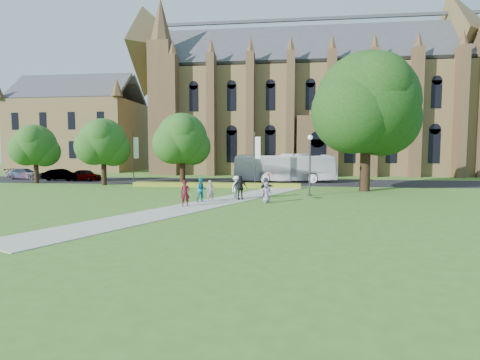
# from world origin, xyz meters

# --- Properties ---
(ground) EXTENTS (160.00, 160.00, 0.00)m
(ground) POSITION_xyz_m (0.00, 0.00, 0.00)
(ground) COLOR #476C20
(ground) RESTS_ON ground
(road) EXTENTS (160.00, 10.00, 0.02)m
(road) POSITION_xyz_m (0.00, 20.00, 0.01)
(road) COLOR black
(road) RESTS_ON ground
(footpath) EXTENTS (15.58, 28.54, 0.04)m
(footpath) POSITION_xyz_m (0.00, 1.00, 0.02)
(footpath) COLOR #B2B2A8
(footpath) RESTS_ON ground
(flower_hedge) EXTENTS (18.00, 1.40, 0.45)m
(flower_hedge) POSITION_xyz_m (-2.00, 13.20, 0.23)
(flower_hedge) COLOR gold
(flower_hedge) RESTS_ON ground
(cathedral) EXTENTS (52.60, 18.25, 28.00)m
(cathedral) POSITION_xyz_m (10.00, 39.73, 12.98)
(cathedral) COLOR brown
(cathedral) RESTS_ON ground
(building_west) EXTENTS (22.00, 14.00, 18.30)m
(building_west) POSITION_xyz_m (-34.00, 42.00, 9.21)
(building_west) COLOR brown
(building_west) RESTS_ON ground
(streetlamp) EXTENTS (0.44, 0.44, 5.24)m
(streetlamp) POSITION_xyz_m (7.50, 6.50, 3.30)
(streetlamp) COLOR #38383D
(streetlamp) RESTS_ON ground
(large_tree) EXTENTS (9.60, 9.60, 13.20)m
(large_tree) POSITION_xyz_m (13.00, 11.00, 8.37)
(large_tree) COLOR #332114
(large_tree) RESTS_ON ground
(street_tree_0) EXTENTS (5.20, 5.20, 7.50)m
(street_tree_0) POSITION_xyz_m (-15.00, 14.00, 4.87)
(street_tree_0) COLOR #332114
(street_tree_0) RESTS_ON ground
(street_tree_1) EXTENTS (5.60, 5.60, 8.05)m
(street_tree_1) POSITION_xyz_m (-6.00, 14.50, 5.22)
(street_tree_1) COLOR #332114
(street_tree_1) RESTS_ON ground
(street_tree_2) EXTENTS (4.80, 4.80, 6.95)m
(street_tree_2) POSITION_xyz_m (-24.00, 15.00, 4.53)
(street_tree_2) COLOR #332114
(street_tree_2) RESTS_ON ground
(banner_pole_0) EXTENTS (0.70, 0.10, 6.00)m
(banner_pole_0) POSITION_xyz_m (2.11, 15.20, 3.39)
(banner_pole_0) COLOR #38383D
(banner_pole_0) RESTS_ON ground
(banner_pole_1) EXTENTS (0.70, 0.10, 6.00)m
(banner_pole_1) POSITION_xyz_m (-11.89, 15.20, 3.39)
(banner_pole_1) COLOR #38383D
(banner_pole_1) RESTS_ON ground
(tour_coach) EXTENTS (12.69, 3.92, 3.48)m
(tour_coach) POSITION_xyz_m (5.26, 20.12, 1.76)
(tour_coach) COLOR white
(tour_coach) RESTS_ON road
(car_0) EXTENTS (4.60, 3.01, 1.46)m
(car_0) POSITION_xyz_m (-20.06, 19.05, 0.75)
(car_0) COLOR gray
(car_0) RESTS_ON road
(car_1) EXTENTS (4.54, 1.74, 1.48)m
(car_1) POSITION_xyz_m (-23.23, 18.78, 0.76)
(car_1) COLOR gray
(car_1) RESTS_ON road
(car_2) EXTENTS (4.96, 2.10, 1.43)m
(car_2) POSITION_xyz_m (-29.70, 20.57, 0.73)
(car_2) COLOR gray
(car_2) RESTS_ON road
(pedestrian_0) EXTENTS (0.75, 0.59, 1.81)m
(pedestrian_0) POSITION_xyz_m (-1.49, -0.83, 0.94)
(pedestrian_0) COLOR #4D111B
(pedestrian_0) RESTS_ON footpath
(pedestrian_1) EXTENTS (1.12, 1.05, 1.84)m
(pedestrian_1) POSITION_xyz_m (-0.84, 1.46, 0.96)
(pedestrian_1) COLOR teal
(pedestrian_1) RESTS_ON footpath
(pedestrian_2) EXTENTS (1.17, 1.38, 1.85)m
(pedestrian_2) POSITION_xyz_m (1.54, 3.60, 0.96)
(pedestrian_2) COLOR silver
(pedestrian_2) RESTS_ON footpath
(pedestrian_3) EXTENTS (1.18, 0.76, 1.87)m
(pedestrian_3) POSITION_xyz_m (1.87, 3.28, 0.98)
(pedestrian_3) COLOR black
(pedestrian_3) RESTS_ON footpath
(pedestrian_4) EXTENTS (0.88, 0.75, 1.52)m
(pedestrian_4) POSITION_xyz_m (4.04, 1.81, 0.80)
(pedestrian_4) COLOR gray
(pedestrian_4) RESTS_ON footpath
(pedestrian_5) EXTENTS (1.30, 1.49, 1.63)m
(pedestrian_5) POSITION_xyz_m (3.82, 4.98, 0.85)
(pedestrian_5) COLOR #2A2D33
(pedestrian_5) RESTS_ON footpath
(pedestrian_6) EXTENTS (0.70, 0.57, 1.65)m
(pedestrian_6) POSITION_xyz_m (-0.15, 1.40, 0.87)
(pedestrian_6) COLOR gray
(pedestrian_6) RESTS_ON footpath
(parasol) EXTENTS (0.89, 0.89, 0.70)m
(parasol) POSITION_xyz_m (4.22, 1.91, 1.91)
(parasol) COLOR #E9A5A8
(parasol) RESTS_ON pedestrian_4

